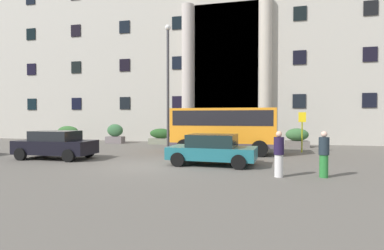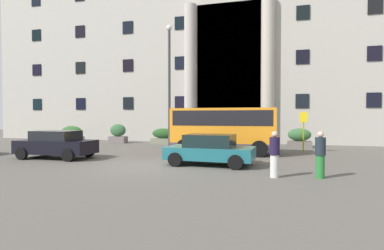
# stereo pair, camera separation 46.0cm
# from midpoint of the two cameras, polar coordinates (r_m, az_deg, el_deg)

# --- Properties ---
(ground_plane) EXTENTS (80.00, 64.00, 0.12)m
(ground_plane) POSITION_cam_midpoint_polar(r_m,az_deg,el_deg) (13.95, -9.15, -7.73)
(ground_plane) COLOR #58524C
(office_building_facade) EXTENTS (43.57, 9.78, 15.52)m
(office_building_facade) POSITION_cam_midpoint_polar(r_m,az_deg,el_deg) (31.10, 3.87, 11.85)
(office_building_facade) COLOR #AFAA9F
(office_building_facade) RESTS_ON ground_plane
(orange_minibus) EXTENTS (6.02, 2.51, 2.68)m
(orange_minibus) POSITION_cam_midpoint_polar(r_m,az_deg,el_deg) (18.38, 5.19, -0.28)
(orange_minibus) COLOR orange
(orange_minibus) RESTS_ON ground_plane
(bus_stop_sign) EXTENTS (0.44, 0.08, 2.46)m
(bus_stop_sign) POSITION_cam_midpoint_polar(r_m,az_deg,el_deg) (19.98, 18.99, -0.43)
(bus_stop_sign) COLOR #939B12
(bus_stop_sign) RESTS_ON ground_plane
(hedge_planter_far_east) EXTENTS (1.52, 0.96, 1.42)m
(hedge_planter_far_east) POSITION_cam_midpoint_polar(r_m,az_deg,el_deg) (23.47, 2.86, -2.13)
(hedge_planter_far_east) COLOR slate
(hedge_planter_far_east) RESTS_ON ground_plane
(hedge_planter_entrance_left) EXTENTS (2.04, 0.80, 1.39)m
(hedge_planter_entrance_left) POSITION_cam_midpoint_polar(r_m,az_deg,el_deg) (28.81, -22.31, -1.60)
(hedge_planter_entrance_left) COLOR gray
(hedge_planter_entrance_left) RESTS_ON ground_plane
(hedge_planter_far_west) EXTENTS (1.65, 1.00, 1.35)m
(hedge_planter_far_west) POSITION_cam_midpoint_polar(r_m,az_deg,el_deg) (23.38, 18.24, -2.30)
(hedge_planter_far_west) COLOR #69625D
(hedge_planter_far_west) RESTS_ON ground_plane
(hedge_planter_west) EXTENTS (1.93, 0.73, 1.25)m
(hedge_planter_west) POSITION_cam_midpoint_polar(r_m,az_deg,el_deg) (24.74, -6.25, -2.15)
(hedge_planter_west) COLOR gray
(hedge_planter_west) RESTS_ON ground_plane
(hedge_planter_entrance_right) EXTENTS (1.45, 0.74, 1.57)m
(hedge_planter_entrance_right) POSITION_cam_midpoint_polar(r_m,az_deg,el_deg) (26.35, -14.46, -1.61)
(hedge_planter_entrance_right) COLOR slate
(hedge_planter_entrance_right) RESTS_ON ground_plane
(parked_estate_mid) EXTENTS (3.99, 2.25, 1.38)m
(parked_estate_mid) POSITION_cam_midpoint_polar(r_m,az_deg,el_deg) (14.07, 2.81, -4.48)
(parked_estate_mid) COLOR #1E636D
(parked_estate_mid) RESTS_ON ground_plane
(parked_sedan_far) EXTENTS (4.01, 2.05, 1.45)m
(parked_sedan_far) POSITION_cam_midpoint_polar(r_m,az_deg,el_deg) (17.61, -24.50, -3.29)
(parked_sedan_far) COLOR black
(parked_sedan_far) RESTS_ON ground_plane
(motorcycle_far_end) EXTENTS (1.99, 0.59, 0.89)m
(motorcycle_far_end) POSITION_cam_midpoint_polar(r_m,az_deg,el_deg) (16.34, 5.07, -4.53)
(motorcycle_far_end) COLOR black
(motorcycle_far_end) RESTS_ON ground_plane
(pedestrian_woman_dark_dress) EXTENTS (0.36, 0.36, 1.66)m
(pedestrian_woman_dark_dress) POSITION_cam_midpoint_polar(r_m,az_deg,el_deg) (12.00, 22.10, -5.01)
(pedestrian_woman_dark_dress) COLOR #25712F
(pedestrian_woman_dark_dress) RESTS_ON ground_plane
(pedestrian_woman_with_bag) EXTENTS (0.36, 0.36, 1.66)m
(pedestrian_woman_with_bag) POSITION_cam_midpoint_polar(r_m,az_deg,el_deg) (11.57, 14.59, -5.19)
(pedestrian_woman_with_bag) COLOR silver
(pedestrian_woman_with_bag) RESTS_ON ground_plane
(lamppost_plaza_centre) EXTENTS (0.40, 0.40, 8.48)m
(lamppost_plaza_centre) POSITION_cam_midpoint_polar(r_m,az_deg,el_deg) (21.57, -5.07, 8.71)
(lamppost_plaza_centre) COLOR #3A393E
(lamppost_plaza_centre) RESTS_ON ground_plane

